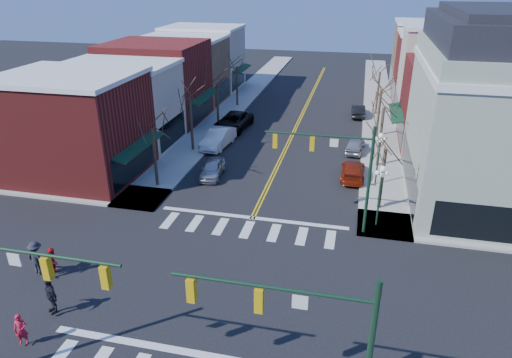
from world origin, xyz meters
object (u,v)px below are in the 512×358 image
Objects in this scene: car_left_mid at (218,138)px; car_left_far at (233,122)px; car_left_near at (212,169)px; car_right_far at (358,111)px; pedestrian_dark_b at (37,258)px; car_right_mid at (355,145)px; pedestrian_dark_a at (51,295)px; lamppost_midblock at (379,150)px; victorian_corner at (511,112)px; lamppost_corner at (381,186)px; pedestrian_red_a at (21,330)px; pedestrian_red_b at (54,261)px; car_right_near at (353,170)px.

car_left_mid is 0.84× the size of car_left_far.
car_right_far is (11.20, 19.96, 0.01)m from car_left_near.
car_right_mid is at bearing -113.59° from pedestrian_dark_b.
car_left_near is at bearing 113.81° from pedestrian_dark_a.
lamppost_midblock is at bearing 92.27° from car_right_far.
car_right_mid is (-10.10, 7.57, -5.99)m from victorian_corner.
lamppost_midblock is 24.36m from pedestrian_dark_a.
lamppost_corner is 1.04× the size of car_right_far.
pedestrian_red_a is at bearing 131.21° from pedestrian_dark_b.
lamppost_corner is at bearing -57.86° from pedestrian_red_b.
car_right_near is at bearing -122.01° from pedestrian_dark_b.
pedestrian_red_b is at bearing -91.59° from car_left_mid.
victorian_corner is 26.28m from car_left_far.
pedestrian_red_b reaches higher than car_right_far.
pedestrian_dark_a is at bearing 55.04° from car_right_near.
lamppost_corner is at bearing -27.35° from car_left_near.
car_left_mid is at bearing -3.63° from pedestrian_red_b.
car_left_near is (-13.00, -1.18, -2.29)m from lamppost_midblock.
pedestrian_red_b is 0.84× the size of pedestrian_dark_a.
car_left_near is 2.40× the size of pedestrian_red_b.
pedestrian_red_a is at bearing -126.61° from lamppost_midblock.
pedestrian_dark_b is at bearing -149.53° from victorian_corner.
pedestrian_dark_a is (-13.70, -25.77, 0.45)m from car_right_mid.
car_right_mid is 2.40× the size of pedestrian_red_b.
pedestrian_red_a is at bearing -86.42° from car_left_mid.
victorian_corner is 22.14m from car_left_near.
car_left_far is at bearing 120.20° from pedestrian_dark_a.
victorian_corner is 2.30× the size of car_left_far.
pedestrian_dark_b is (-5.20, -14.91, 0.47)m from car_left_near.
car_left_mid reaches higher than car_left_near.
victorian_corner is 9.10m from lamppost_midblock.
lamppost_corner is (-8.30, -6.00, -3.70)m from victorian_corner.
car_left_mid reaches higher than car_right_far.
car_right_near is (12.80, -9.96, -0.20)m from car_left_far.
lamppost_corner is at bearing -45.11° from car_left_far.
victorian_corner is 30.42m from pedestrian_red_b.
victorian_corner is at bearing -3.26° from car_left_near.
pedestrian_red_a is (-13.70, -39.64, 0.25)m from car_right_far.
lamppost_corner reaches higher than pedestrian_red_a.
lamppost_midblock is at bearing -15.33° from car_left_mid.
victorian_corner is 9.07× the size of pedestrian_red_a.
pedestrian_dark_b is at bearing 59.68° from car_right_mid.
car_right_near is (11.20, 2.23, -0.01)m from car_left_near.
pedestrian_dark_b reaches higher than car_left_far.
lamppost_midblock reaches higher than pedestrian_dark_a.
car_left_near is 6.93m from car_left_mid.
pedestrian_dark_b is (-2.70, 2.61, 0.02)m from pedestrian_dark_a.
lamppost_midblock is 0.94× the size of car_right_near.
lamppost_corner is 2.23× the size of pedestrian_dark_a.
car_left_far is (-1.60, 12.19, 0.19)m from car_left_near.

